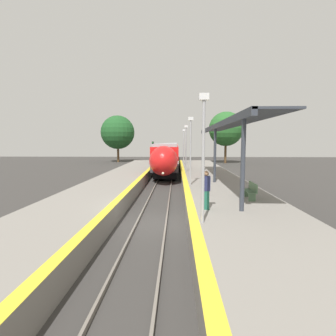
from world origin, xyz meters
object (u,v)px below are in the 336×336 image
(platform_bench, at_px, (251,190))
(lamppost_farthest, at_px, (184,144))
(person_waiting, at_px, (206,189))
(lamppost_mid, at_px, (191,146))
(train, at_px, (172,149))
(lamppost_far, at_px, (186,145))
(lamppost_near, at_px, (203,149))
(railway_signal, at_px, (153,152))

(platform_bench, relative_size, lamppost_farthest, 0.32)
(platform_bench, distance_m, person_waiting, 3.54)
(lamppost_mid, distance_m, lamppost_farthest, 17.86)
(train, xyz_separation_m, lamppost_mid, (2.21, -50.55, 1.57))
(lamppost_mid, height_order, lamppost_far, same)
(train, height_order, lamppost_farthest, lamppost_farthest)
(train, relative_size, lamppost_near, 19.18)
(person_waiting, distance_m, railway_signal, 28.71)
(train, bearing_deg, lamppost_mid, -87.49)
(platform_bench, distance_m, lamppost_far, 14.09)
(train, bearing_deg, person_waiting, -87.44)
(train, bearing_deg, platform_bench, -84.59)
(railway_signal, xyz_separation_m, lamppost_mid, (4.62, -21.34, 1.23))
(lamppost_far, bearing_deg, train, 93.05)
(lamppost_farthest, bearing_deg, person_waiting, -89.19)
(lamppost_far, bearing_deg, lamppost_farthest, 90.00)
(lamppost_mid, bearing_deg, lamppost_farthest, 90.00)
(train, xyz_separation_m, railway_signal, (-2.41, -29.21, 0.34))
(train, height_order, lamppost_near, lamppost_near)
(platform_bench, height_order, railway_signal, railway_signal)
(lamppost_far, height_order, lamppost_farthest, same)
(person_waiting, xyz_separation_m, lamppost_near, (-0.35, -2.00, 1.87))
(lamppost_near, bearing_deg, lamppost_mid, 90.00)
(lamppost_mid, xyz_separation_m, lamppost_farthest, (0.00, 17.86, 0.00))
(railway_signal, bearing_deg, lamppost_farthest, -36.97)
(train, relative_size, lamppost_far, 19.18)
(person_waiting, height_order, lamppost_near, lamppost_near)
(train, xyz_separation_m, person_waiting, (2.57, -57.48, -0.30))
(train, bearing_deg, lamppost_far, -86.95)
(train, distance_m, lamppost_near, 59.54)
(lamppost_mid, bearing_deg, train, 92.51)
(train, height_order, person_waiting, train)
(train, relative_size, railway_signal, 22.25)
(person_waiting, bearing_deg, lamppost_far, 91.27)
(railway_signal, distance_m, lamppost_mid, 21.87)
(lamppost_farthest, bearing_deg, lamppost_far, -90.00)
(platform_bench, distance_m, railway_signal, 27.10)
(train, relative_size, person_waiting, 52.45)
(lamppost_near, distance_m, lamppost_farthest, 26.79)
(person_waiting, height_order, lamppost_farthest, lamppost_farthest)
(lamppost_near, bearing_deg, lamppost_farthest, 90.00)
(person_waiting, relative_size, lamppost_farthest, 0.37)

